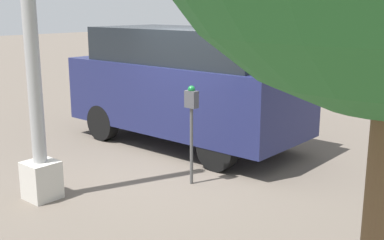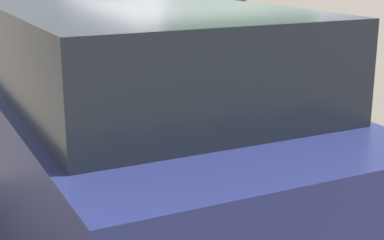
% 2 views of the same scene
% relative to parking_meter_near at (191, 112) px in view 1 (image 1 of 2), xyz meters
% --- Properties ---
extents(ground_plane, '(80.00, 80.00, 0.00)m').
position_rel_parking_meter_near_xyz_m(ground_plane, '(0.60, -0.38, -1.14)').
color(ground_plane, '#60564C').
extents(parking_meter_near, '(0.20, 0.12, 1.55)m').
position_rel_parking_meter_near_xyz_m(parking_meter_near, '(0.00, 0.00, 0.00)').
color(parking_meter_near, '#4C4C4C').
rests_on(parking_meter_near, ground).
extents(lamp_post, '(0.44, 0.44, 5.12)m').
position_rel_parking_meter_near_xyz_m(lamp_post, '(1.25, 1.85, 0.73)').
color(lamp_post, beige).
rests_on(lamp_post, ground).
extents(parked_van, '(4.82, 2.05, 2.31)m').
position_rel_parking_meter_near_xyz_m(parked_van, '(1.55, -1.66, 0.11)').
color(parked_van, navy).
rests_on(parked_van, ground).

